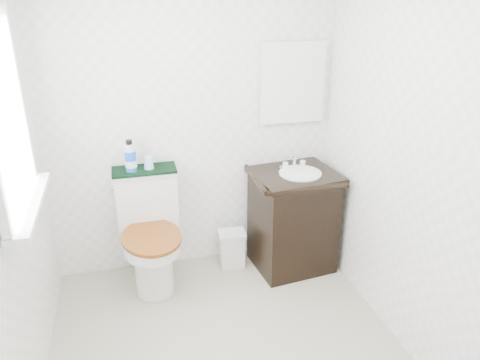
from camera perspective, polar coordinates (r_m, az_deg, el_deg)
name	(u,v)px	position (r m, az deg, el deg)	size (l,w,h in m)	color
floor	(231,358)	(3.12, -1.17, -20.92)	(2.40, 2.40, 0.00)	#A39A83
wall_back	(192,121)	(3.56, -5.85, 7.17)	(2.40, 2.40, 0.00)	white
wall_front	(322,338)	(1.47, 9.94, -18.46)	(2.40, 2.40, 0.00)	white
wall_left	(1,205)	(2.47, -27.15, -2.77)	(2.40, 2.40, 0.00)	white
wall_right	(414,163)	(2.88, 20.43, 1.93)	(2.40, 2.40, 0.00)	white
window	(3,119)	(2.58, -26.88, 6.70)	(0.02, 0.70, 0.90)	white
mirror	(292,83)	(3.67, 6.42, 11.65)	(0.50, 0.02, 0.60)	silver
toilet	(151,238)	(3.63, -10.85, -6.91)	(0.48, 0.66, 0.88)	white
vanity	(293,218)	(3.76, 6.49, -4.63)	(0.68, 0.60, 0.92)	black
trash_bin	(232,249)	(3.86, -0.98, -8.35)	(0.22, 0.18, 0.31)	silver
towel	(144,170)	(3.52, -11.61, 1.23)	(0.47, 0.22, 0.02)	black
mouthwash_bottle	(130,157)	(3.46, -13.21, 2.76)	(0.08, 0.08, 0.24)	blue
cup	(149,163)	(3.50, -11.08, 2.08)	(0.07, 0.07, 0.09)	#92D2F0
soap_bar	(284,166)	(3.68, 5.39, 1.68)	(0.08, 0.05, 0.02)	#1B8678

